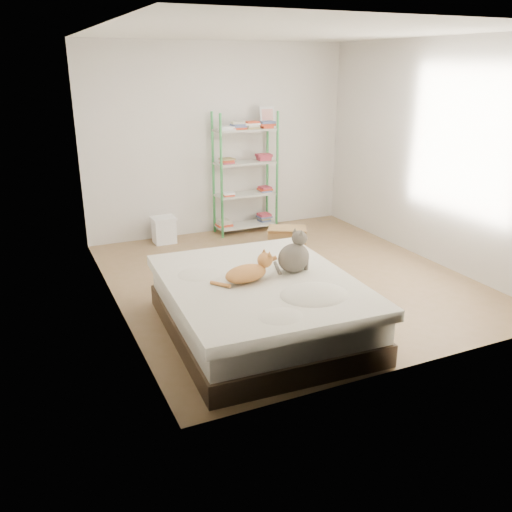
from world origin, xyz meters
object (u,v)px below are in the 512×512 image
bed (260,306)px  shelf_unit (246,171)px  white_bin (164,230)px  orange_cat (246,271)px  grey_cat (294,252)px  cardboard_box (287,241)px

bed → shelf_unit: bearing=71.4°
bed → white_bin: 2.90m
orange_cat → grey_cat: size_ratio=1.24×
grey_cat → cardboard_box: size_ratio=0.61×
orange_cat → white_bin: (0.04, 2.89, -0.42)m
shelf_unit → cardboard_box: shelf_unit is taller
cardboard_box → shelf_unit: bearing=122.3°
shelf_unit → white_bin: bearing=-178.6°
cardboard_box → white_bin: cardboard_box is taller
grey_cat → white_bin: grey_cat is taller
orange_cat → white_bin: 2.92m
bed → grey_cat: size_ratio=5.42×
white_bin → bed: bearing=-88.3°
white_bin → grey_cat: bearing=-81.0°
orange_cat → cardboard_box: size_ratio=0.76×
shelf_unit → white_bin: size_ratio=4.86×
shelf_unit → white_bin: 1.41m
orange_cat → shelf_unit: size_ratio=0.27×
white_bin → cardboard_box: bearing=-40.1°
shelf_unit → orange_cat: bearing=-113.5°
bed → orange_cat: bearing=179.8°
orange_cat → white_bin: size_ratio=1.32×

